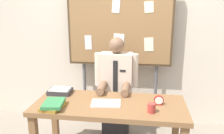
# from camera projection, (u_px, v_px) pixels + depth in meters

# --- Properties ---
(back_wall) EXTENTS (6.40, 0.08, 2.70)m
(back_wall) POSITION_uv_depth(u_px,v_px,m) (121.00, 32.00, 3.42)
(back_wall) COLOR beige
(back_wall) RESTS_ON ground_plane
(desk) EXTENTS (1.59, 0.68, 0.72)m
(desk) POSITION_uv_depth(u_px,v_px,m) (110.00, 111.00, 2.53)
(desk) COLOR brown
(desk) RESTS_ON ground_plane
(person) EXTENTS (0.55, 0.56, 1.34)m
(person) POSITION_uv_depth(u_px,v_px,m) (116.00, 93.00, 3.07)
(person) COLOR #2D2D33
(person) RESTS_ON ground_plane
(bulletin_board) EXTENTS (1.43, 0.09, 2.07)m
(bulletin_board) POSITION_uv_depth(u_px,v_px,m) (120.00, 25.00, 3.20)
(bulletin_board) COLOR #4C3823
(bulletin_board) RESTS_ON ground_plane
(book_stack) EXTENTS (0.22, 0.29, 0.07)m
(book_stack) POSITION_uv_depth(u_px,v_px,m) (53.00, 105.00, 2.38)
(book_stack) COLOR olive
(book_stack) RESTS_ON desk
(open_notebook) EXTENTS (0.32, 0.23, 0.01)m
(open_notebook) POSITION_uv_depth(u_px,v_px,m) (106.00, 103.00, 2.48)
(open_notebook) COLOR white
(open_notebook) RESTS_ON desk
(desk_clock) EXTENTS (0.10, 0.04, 0.10)m
(desk_clock) POSITION_uv_depth(u_px,v_px,m) (159.00, 101.00, 2.45)
(desk_clock) COLOR maroon
(desk_clock) RESTS_ON desk
(coffee_mug) EXTENTS (0.08, 0.08, 0.09)m
(coffee_mug) POSITION_uv_depth(u_px,v_px,m) (151.00, 108.00, 2.28)
(coffee_mug) COLOR #B23833
(coffee_mug) RESTS_ON desk
(paper_tray) EXTENTS (0.26, 0.20, 0.06)m
(paper_tray) POSITION_uv_depth(u_px,v_px,m) (60.00, 91.00, 2.77)
(paper_tray) COLOR #333338
(paper_tray) RESTS_ON desk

